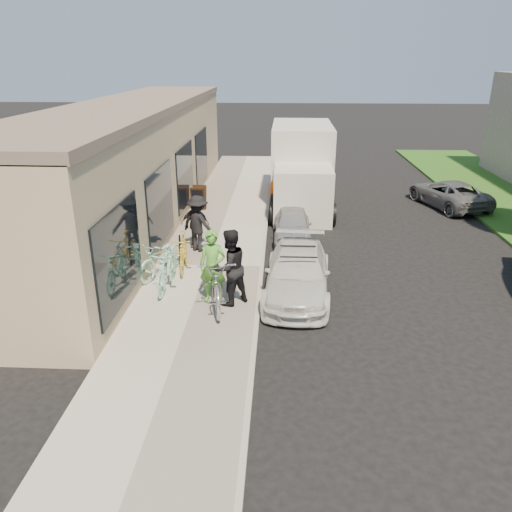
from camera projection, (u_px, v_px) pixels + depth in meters
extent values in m
plane|color=black|center=(276.00, 323.00, 11.42)|extent=(120.00, 120.00, 0.00)
cube|color=#AEA89C|center=(208.00, 268.00, 14.26)|extent=(3.00, 34.00, 0.15)
cube|color=#9F9B91|center=(262.00, 269.00, 14.20)|extent=(0.12, 34.00, 0.13)
cube|color=#C7B28A|center=(137.00, 165.00, 18.34)|extent=(3.50, 20.00, 4.00)
cube|color=#6E6053|center=(132.00, 105.00, 17.56)|extent=(3.60, 20.00, 0.25)
cube|color=black|center=(119.00, 256.00, 10.98)|extent=(0.06, 3.00, 2.20)
cube|color=black|center=(161.00, 206.00, 14.70)|extent=(0.06, 3.00, 2.20)
cube|color=black|center=(185.00, 176.00, 18.41)|extent=(0.06, 3.00, 2.20)
cube|color=black|center=(201.00, 156.00, 22.12)|extent=(0.06, 3.00, 2.20)
cylinder|color=black|center=(180.00, 254.00, 14.00)|extent=(0.05, 0.05, 0.76)
cylinder|color=black|center=(180.00, 248.00, 14.47)|extent=(0.05, 0.05, 0.76)
cylinder|color=black|center=(180.00, 238.00, 14.10)|extent=(0.15, 0.50, 0.05)
cube|color=black|center=(198.00, 199.00, 19.18)|extent=(0.56, 0.25, 0.91)
cube|color=black|center=(200.00, 197.00, 19.48)|extent=(0.56, 0.25, 0.91)
cube|color=black|center=(198.00, 198.00, 19.13)|extent=(0.45, 0.17, 0.65)
imported|color=silver|center=(297.00, 273.00, 12.67)|extent=(1.86, 4.06, 1.15)
cylinder|color=black|center=(299.00, 257.00, 12.05)|extent=(0.91, 0.04, 0.04)
cylinder|color=black|center=(298.00, 246.00, 12.76)|extent=(0.91, 0.04, 0.04)
imported|color=#A8A9AE|center=(292.00, 224.00, 16.54)|extent=(1.21, 3.00, 1.02)
cube|color=beige|center=(303.00, 195.00, 18.26)|extent=(2.12, 2.12, 1.99)
cube|color=black|center=(303.00, 183.00, 18.11)|extent=(1.94, 0.08, 0.94)
cube|color=beige|center=(301.00, 161.00, 20.94)|extent=(2.45, 4.42, 3.03)
cube|color=#DB560C|center=(301.00, 177.00, 21.19)|extent=(2.48, 4.44, 0.58)
cylinder|color=black|center=(274.00, 213.00, 18.05)|extent=(0.27, 0.84, 0.84)
cylinder|color=black|center=(332.00, 214.00, 17.93)|extent=(0.27, 0.84, 0.84)
cylinder|color=black|center=(274.00, 205.00, 19.11)|extent=(0.27, 0.84, 0.84)
cylinder|color=black|center=(329.00, 206.00, 19.00)|extent=(0.27, 0.84, 0.84)
cylinder|color=black|center=(277.00, 181.00, 22.80)|extent=(0.27, 0.84, 0.84)
cylinder|color=black|center=(323.00, 182.00, 22.68)|extent=(0.27, 0.84, 0.84)
imported|color=#535557|center=(449.00, 194.00, 20.20)|extent=(2.85, 4.24, 1.08)
imported|color=#BBBBBE|center=(215.00, 279.00, 11.80)|extent=(1.33, 2.56, 1.28)
imported|color=#50A236|center=(213.00, 267.00, 11.84)|extent=(0.72, 0.54, 1.79)
imported|color=black|center=(230.00, 267.00, 11.70)|extent=(1.15, 1.13, 1.87)
imported|color=#99E5D0|center=(166.00, 268.00, 12.62)|extent=(0.58, 1.85, 1.10)
imported|color=#99E5D0|center=(162.00, 257.00, 13.45)|extent=(1.37, 2.06, 1.03)
imported|color=gold|center=(183.00, 252.00, 13.78)|extent=(0.65, 1.73, 1.02)
imported|color=black|center=(198.00, 224.00, 15.01)|extent=(1.29, 1.11, 1.73)
imported|color=brown|center=(195.00, 224.00, 15.38)|extent=(0.88, 0.38, 1.49)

